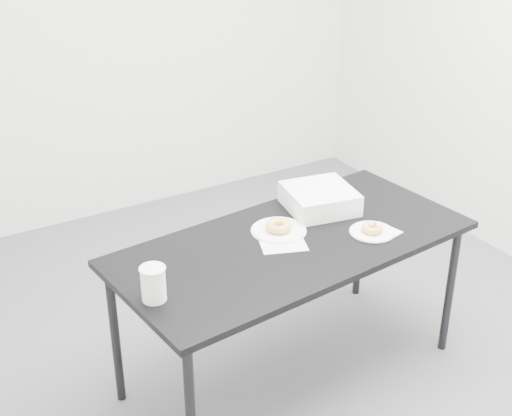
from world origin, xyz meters
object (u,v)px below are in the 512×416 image
donut_near (372,228)px  plate_far (279,230)px  scorecard (281,239)px  pen (280,227)px  donut_far (279,226)px  table (293,251)px  plate_near (372,232)px  coffee_cup (153,284)px  bakery_box (320,199)px

donut_near → plate_far: 0.43m
scorecard → donut_near: (0.39, -0.17, 0.02)m
pen → donut_far: 0.04m
table → plate_far: plate_far is taller
plate_far → table: bearing=-84.9°
plate_near → plate_far: 0.43m
scorecard → pen: size_ratio=2.15×
scorecard → coffee_cup: bearing=-146.7°
plate_near → coffee_cup: (-1.07, 0.01, 0.07)m
table → coffee_cup: bearing=-176.4°
table → pen: 0.14m
table → plate_near: size_ratio=8.23×
table → donut_far: (-0.01, 0.11, 0.08)m
coffee_cup → donut_near: bearing=-0.3°
table → pen: size_ratio=14.35×
pen → bakery_box: (0.28, 0.08, 0.05)m
plate_near → bakery_box: bearing=100.7°
bakery_box → plate_near: bearing=-69.1°
scorecard → donut_far: (0.03, 0.07, 0.03)m
plate_far → scorecard: bearing=-115.0°
bakery_box → scorecard: bearing=-143.2°
table → donut_near: donut_near is taller
donut_near → coffee_cup: coffee_cup is taller
table → scorecard: (-0.04, 0.04, 0.06)m
donut_near → bakery_box: bakery_box is taller
pen → plate_near: bearing=-59.6°
donut_near → plate_far: bearing=147.1°
scorecard → donut_far: bearing=85.1°
bakery_box → pen: bearing=-153.9°
donut_near → plate_far: donut_near is taller
scorecard → donut_far: 0.08m
plate_near → table: bearing=160.0°
plate_far → plate_near: bearing=-32.9°
table → bakery_box: (0.29, 0.20, 0.11)m
donut_far → table: bearing=-84.9°
pen → donut_near: donut_near is taller
scorecard → donut_near: bearing=-3.0°
table → plate_near: (0.35, -0.13, 0.06)m
plate_near → plate_far: (-0.36, 0.23, -0.00)m
scorecard → plate_far: 0.07m
coffee_cup → table: bearing=9.5°
pen → coffee_cup: bearing=175.6°
table → coffee_cup: coffee_cup is taller
plate_far → donut_far: donut_far is taller
coffee_cup → bakery_box: (1.01, 0.32, -0.02)m
table → plate_far: (-0.01, 0.11, 0.06)m
donut_far → coffee_cup: size_ratio=0.83×
donut_near → donut_far: bearing=147.1°
coffee_cup → donut_far: bearing=17.6°
pen → coffee_cup: size_ratio=0.82×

